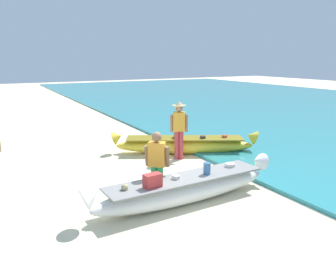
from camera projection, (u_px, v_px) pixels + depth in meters
The scene contains 6 objects.
ground_plane at pixel (164, 195), 7.82m from camera, with size 80.00×80.00×0.00m, color beige.
sea at pixel (306, 107), 21.38m from camera, with size 24.00×56.00×0.10m, color teal.
boat_white_foreground at pixel (186, 188), 7.39m from camera, with size 4.73×0.92×0.86m.
boat_yellow_midground at pixel (185, 145), 11.20m from camera, with size 4.51×2.79×0.83m.
person_vendor_hatted at pixel (179, 126), 10.39m from camera, with size 0.58×0.45×1.83m.
person_tourist_customer at pixel (157, 162), 7.40m from camera, with size 0.55×0.49×1.55m.
Camera 1 is at (-3.41, -6.47, 3.10)m, focal length 36.04 mm.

